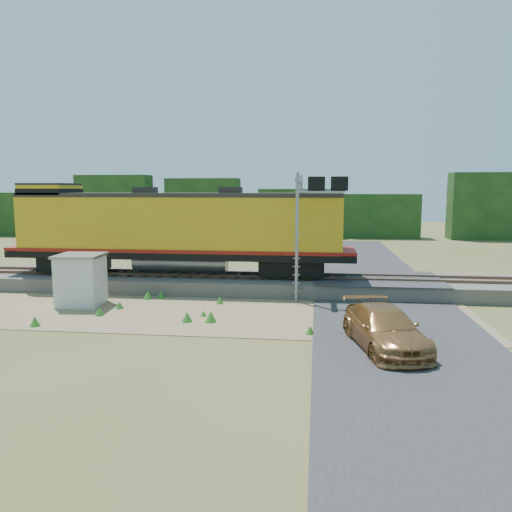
# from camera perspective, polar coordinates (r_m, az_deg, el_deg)

# --- Properties ---
(ground) EXTENTS (140.00, 140.00, 0.00)m
(ground) POSITION_cam_1_polar(r_m,az_deg,el_deg) (23.23, -2.15, -6.84)
(ground) COLOR #475123
(ground) RESTS_ON ground
(ballast) EXTENTS (70.00, 5.00, 0.80)m
(ballast) POSITION_cam_1_polar(r_m,az_deg,el_deg) (28.94, -0.27, -3.13)
(ballast) COLOR slate
(ballast) RESTS_ON ground
(rails) EXTENTS (70.00, 1.54, 0.16)m
(rails) POSITION_cam_1_polar(r_m,az_deg,el_deg) (28.85, -0.27, -2.19)
(rails) COLOR brown
(rails) RESTS_ON ballast
(dirt_shoulder) EXTENTS (26.00, 8.00, 0.03)m
(dirt_shoulder) POSITION_cam_1_polar(r_m,az_deg,el_deg) (24.09, -6.70, -6.33)
(dirt_shoulder) COLOR #8C7754
(dirt_shoulder) RESTS_ON ground
(road) EXTENTS (7.00, 66.00, 0.86)m
(road) POSITION_cam_1_polar(r_m,az_deg,el_deg) (23.89, 15.07, -6.48)
(road) COLOR #38383A
(road) RESTS_ON ground
(tree_line_north) EXTENTS (130.00, 3.00, 6.50)m
(tree_line_north) POSITION_cam_1_polar(r_m,az_deg,el_deg) (60.37, 3.57, 5.03)
(tree_line_north) COLOR #173714
(tree_line_north) RESTS_ON ground
(weed_clumps) EXTENTS (15.00, 6.20, 0.56)m
(weed_clumps) POSITION_cam_1_polar(r_m,az_deg,el_deg) (24.11, -10.41, -6.42)
(weed_clumps) COLOR #2D7220
(weed_clumps) RESTS_ON ground
(locomotive) EXTENTS (20.16, 3.07, 5.20)m
(locomotive) POSITION_cam_1_polar(r_m,az_deg,el_deg) (29.46, -9.26, 3.10)
(locomotive) COLOR black
(locomotive) RESTS_ON rails
(shed) EXTENTS (2.35, 2.35, 2.60)m
(shed) POSITION_cam_1_polar(r_m,az_deg,el_deg) (26.44, -19.37, -2.57)
(shed) COLOR silver
(shed) RESTS_ON ground
(signal_gantry) EXTENTS (2.64, 6.20, 6.65)m
(signal_gantry) POSITION_cam_1_polar(r_m,az_deg,el_deg) (27.57, 5.61, 5.97)
(signal_gantry) COLOR gray
(signal_gantry) RESTS_ON ground
(car) EXTENTS (3.19, 5.53, 1.51)m
(car) POSITION_cam_1_polar(r_m,az_deg,el_deg) (19.00, 14.50, -8.04)
(car) COLOR #A06D3B
(car) RESTS_ON ground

